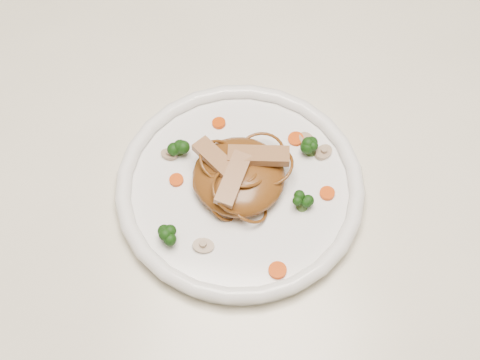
# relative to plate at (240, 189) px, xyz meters

# --- Properties ---
(ground) EXTENTS (4.00, 4.00, 0.00)m
(ground) POSITION_rel_plate_xyz_m (0.02, 0.02, -0.76)
(ground) COLOR brown
(ground) RESTS_ON ground
(table) EXTENTS (1.20, 0.80, 0.75)m
(table) POSITION_rel_plate_xyz_m (0.02, 0.02, -0.11)
(table) COLOR white
(table) RESTS_ON ground
(plate) EXTENTS (0.32, 0.32, 0.02)m
(plate) POSITION_rel_plate_xyz_m (0.00, 0.00, 0.00)
(plate) COLOR white
(plate) RESTS_ON table
(noodle_mound) EXTENTS (0.15, 0.15, 0.04)m
(noodle_mound) POSITION_rel_plate_xyz_m (-0.00, 0.00, 0.02)
(noodle_mound) COLOR brown
(noodle_mound) RESTS_ON plate
(chicken_a) EXTENTS (0.08, 0.03, 0.01)m
(chicken_a) POSITION_rel_plate_xyz_m (0.02, 0.02, 0.05)
(chicken_a) COLOR tan
(chicken_a) RESTS_ON noodle_mound
(chicken_b) EXTENTS (0.07, 0.06, 0.01)m
(chicken_b) POSITION_rel_plate_xyz_m (-0.03, 0.01, 0.05)
(chicken_b) COLOR tan
(chicken_b) RESTS_ON noodle_mound
(chicken_c) EXTENTS (0.04, 0.07, 0.01)m
(chicken_c) POSITION_rel_plate_xyz_m (-0.01, -0.01, 0.05)
(chicken_c) COLOR tan
(chicken_c) RESTS_ON noodle_mound
(broccoli_0) EXTENTS (0.03, 0.03, 0.03)m
(broccoli_0) POSITION_rel_plate_xyz_m (0.09, 0.06, 0.02)
(broccoli_0) COLOR #113F0D
(broccoli_0) RESTS_ON plate
(broccoli_1) EXTENTS (0.03, 0.03, 0.03)m
(broccoli_1) POSITION_rel_plate_xyz_m (-0.08, 0.04, 0.02)
(broccoli_1) COLOR #113F0D
(broccoli_1) RESTS_ON plate
(broccoli_2) EXTENTS (0.03, 0.03, 0.03)m
(broccoli_2) POSITION_rel_plate_xyz_m (-0.07, -0.08, 0.02)
(broccoli_2) COLOR #113F0D
(broccoli_2) RESTS_ON plate
(broccoli_3) EXTENTS (0.02, 0.02, 0.03)m
(broccoli_3) POSITION_rel_plate_xyz_m (0.08, -0.02, 0.02)
(broccoli_3) COLOR #113F0D
(broccoli_3) RESTS_ON plate
(carrot_0) EXTENTS (0.02, 0.02, 0.00)m
(carrot_0) POSITION_rel_plate_xyz_m (0.07, 0.08, 0.01)
(carrot_0) COLOR #F04B08
(carrot_0) RESTS_ON plate
(carrot_1) EXTENTS (0.02, 0.02, 0.00)m
(carrot_1) POSITION_rel_plate_xyz_m (-0.08, -0.00, 0.01)
(carrot_1) COLOR #F04B08
(carrot_1) RESTS_ON plate
(carrot_2) EXTENTS (0.02, 0.02, 0.00)m
(carrot_2) POSITION_rel_plate_xyz_m (0.11, -0.00, 0.01)
(carrot_2) COLOR #F04B08
(carrot_2) RESTS_ON plate
(carrot_3) EXTENTS (0.02, 0.02, 0.00)m
(carrot_3) POSITION_rel_plate_xyz_m (-0.04, 0.09, 0.01)
(carrot_3) COLOR #F04B08
(carrot_3) RESTS_ON plate
(carrot_4) EXTENTS (0.03, 0.03, 0.00)m
(carrot_4) POSITION_rel_plate_xyz_m (0.05, -0.11, 0.01)
(carrot_4) COLOR #F04B08
(carrot_4) RESTS_ON plate
(mushroom_0) EXTENTS (0.03, 0.03, 0.01)m
(mushroom_0) POSITION_rel_plate_xyz_m (-0.03, -0.09, 0.01)
(mushroom_0) COLOR tan
(mushroom_0) RESTS_ON plate
(mushroom_1) EXTENTS (0.04, 0.04, 0.01)m
(mushroom_1) POSITION_rel_plate_xyz_m (0.10, 0.06, 0.01)
(mushroom_1) COLOR tan
(mushroom_1) RESTS_ON plate
(mushroom_2) EXTENTS (0.03, 0.03, 0.01)m
(mushroom_2) POSITION_rel_plate_xyz_m (-0.09, 0.03, 0.01)
(mushroom_2) COLOR tan
(mushroom_2) RESTS_ON plate
(mushroom_3) EXTENTS (0.04, 0.04, 0.01)m
(mushroom_3) POSITION_rel_plate_xyz_m (0.08, 0.07, 0.01)
(mushroom_3) COLOR tan
(mushroom_3) RESTS_ON plate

